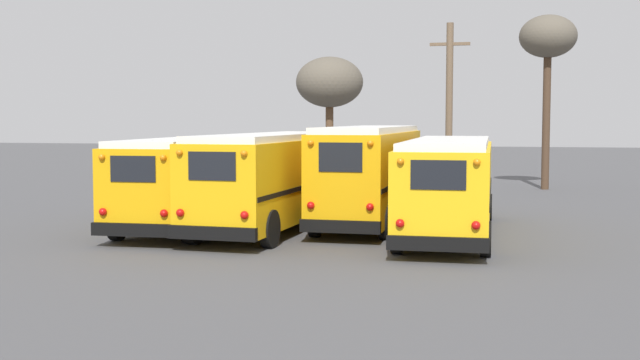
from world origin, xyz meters
The scene contains 8 objects.
ground_plane centered at (0.00, 0.00, 0.00)m, with size 160.00×160.00×0.00m, color #4C4C4F.
school_bus_0 centered at (-4.24, -0.84, 1.62)m, with size 2.82×9.85×2.96m.
school_bus_1 centered at (-1.41, -0.93, 1.71)m, with size 2.96×10.28×3.12m.
school_bus_2 centered at (1.41, 1.01, 1.81)m, with size 2.49×9.56×3.33m.
school_bus_3 centered at (4.24, -0.92, 1.62)m, with size 2.76×10.55×2.97m.
utility_pole centered at (3.35, 10.85, 4.07)m, with size 1.80×0.32×7.89m.
bare_tree_0 centered at (-3.35, 15.96, 5.47)m, with size 3.58×3.58×6.88m.
bare_tree_1 centered at (7.83, 16.42, 7.50)m, with size 2.86×2.86×8.81m.
Camera 1 is at (6.02, -25.87, 3.60)m, focal length 45.00 mm.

